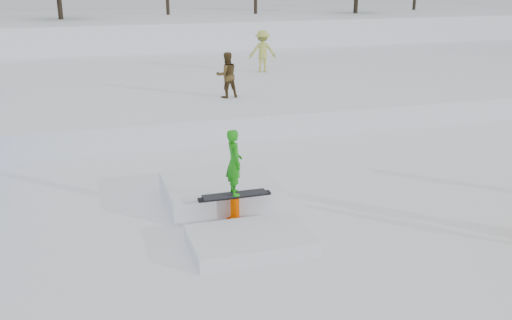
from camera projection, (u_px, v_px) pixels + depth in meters
name	position (u px, v px, depth m)	size (l,w,h in m)	color
ground	(262.00, 244.00, 11.51)	(120.00, 120.00, 0.00)	white
snow_berm	(126.00, 34.00, 38.33)	(60.00, 14.00, 2.40)	white
snow_midrise	(154.00, 83.00, 25.89)	(50.00, 18.00, 0.80)	white
walker_olive	(227.00, 75.00, 20.82)	(0.81, 0.63, 1.66)	#4A3617
walker_ygreen	(263.00, 51.00, 26.13)	(1.22, 0.70, 1.89)	#B4BC4C
jib_rail_feature	(228.00, 201.00, 12.88)	(2.60, 4.40, 2.11)	white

